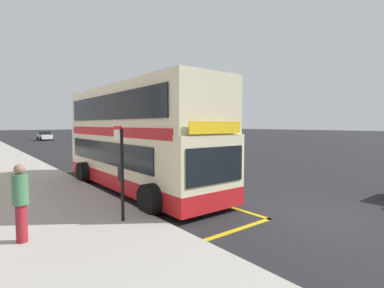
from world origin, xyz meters
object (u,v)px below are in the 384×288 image
(parked_car_white_distant, at_px, (45,136))
(pedestrian_waiting_near_sign, at_px, (21,200))
(double_decker_bus, at_px, (136,142))
(bus_stop_sign, at_px, (121,165))

(parked_car_white_distant, bearing_deg, pedestrian_waiting_near_sign, -102.18)
(double_decker_bus, xyz_separation_m, parked_car_white_distant, (5.12, 44.64, -1.26))
(bus_stop_sign, bearing_deg, pedestrian_waiting_near_sign, -179.79)
(parked_car_white_distant, bearing_deg, double_decker_bus, -97.08)
(double_decker_bus, height_order, parked_car_white_distant, double_decker_bus)
(parked_car_white_distant, xyz_separation_m, pedestrian_waiting_near_sign, (-9.98, -48.45, 0.32))
(bus_stop_sign, bearing_deg, double_decker_bus, 57.35)
(parked_car_white_distant, distance_m, pedestrian_waiting_near_sign, 49.47)
(double_decker_bus, relative_size, bus_stop_sign, 3.85)
(double_decker_bus, bearing_deg, pedestrian_waiting_near_sign, -141.89)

